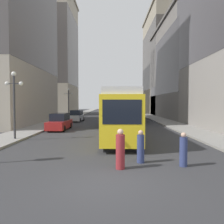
# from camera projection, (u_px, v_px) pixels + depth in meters

# --- Properties ---
(ground_plane) EXTENTS (200.00, 200.00, 0.00)m
(ground_plane) POSITION_uv_depth(u_px,v_px,m) (106.00, 183.00, 7.90)
(ground_plane) COLOR #303033
(sidewalk_left) EXTENTS (3.12, 120.00, 0.15)m
(sidewalk_left) POSITION_uv_depth(u_px,v_px,m) (72.00, 116.00, 47.82)
(sidewalk_left) COLOR gray
(sidewalk_left) RESTS_ON ground
(sidewalk_right) EXTENTS (3.12, 120.00, 0.15)m
(sidewalk_right) POSITION_uv_depth(u_px,v_px,m) (148.00, 116.00, 47.90)
(sidewalk_right) COLOR gray
(sidewalk_right) RESTS_ON ground
(streetcar) EXTENTS (2.84, 15.14, 3.89)m
(streetcar) POSITION_uv_depth(u_px,v_px,m) (118.00, 112.00, 19.59)
(streetcar) COLOR black
(streetcar) RESTS_ON ground
(transit_bus) EXTENTS (2.99, 12.08, 3.45)m
(transit_bus) POSITION_uv_depth(u_px,v_px,m) (132.00, 109.00, 37.74)
(transit_bus) COLOR black
(transit_bus) RESTS_ON ground
(parked_car_left_near) EXTENTS (2.06, 5.01, 1.82)m
(parked_car_left_near) POSITION_uv_depth(u_px,v_px,m) (76.00, 116.00, 34.96)
(parked_car_left_near) COLOR black
(parked_car_left_near) RESTS_ON ground
(parked_car_left_mid) EXTENTS (1.97, 5.00, 1.82)m
(parked_car_left_mid) POSITION_uv_depth(u_px,v_px,m) (59.00, 122.00, 23.71)
(parked_car_left_mid) COLOR black
(parked_car_left_mid) RESTS_ON ground
(pedestrian_crossing_near) EXTENTS (0.36, 0.36, 1.61)m
(pedestrian_crossing_near) POSITION_uv_depth(u_px,v_px,m) (140.00, 148.00, 10.63)
(pedestrian_crossing_near) COLOR navy
(pedestrian_crossing_near) RESTS_ON ground
(pedestrian_crossing_far) EXTENTS (0.36, 0.36, 1.59)m
(pedestrian_crossing_far) POSITION_uv_depth(u_px,v_px,m) (182.00, 150.00, 10.02)
(pedestrian_crossing_far) COLOR navy
(pedestrian_crossing_far) RESTS_ON ground
(pedestrian_on_sidewalk) EXTENTS (0.40, 0.40, 1.80)m
(pedestrian_on_sidewalk) POSITION_uv_depth(u_px,v_px,m) (119.00, 150.00, 9.62)
(pedestrian_on_sidewalk) COLOR maroon
(pedestrian_on_sidewalk) RESTS_ON ground
(lamp_post_left_near) EXTENTS (1.41, 0.36, 5.25)m
(lamp_post_left_near) POSITION_uv_depth(u_px,v_px,m) (13.00, 94.00, 16.80)
(lamp_post_left_near) COLOR #333338
(lamp_post_left_near) RESTS_ON sidewalk_left
(lamp_post_left_far) EXTENTS (1.41, 0.36, 5.39)m
(lamp_post_left_far) POSITION_uv_depth(u_px,v_px,m) (68.00, 99.00, 37.91)
(lamp_post_left_far) COLOR #333338
(lamp_post_left_far) RESTS_ON sidewalk_left
(building_left_corner) EXTENTS (11.91, 16.34, 30.81)m
(building_left_corner) POSITION_uv_depth(u_px,v_px,m) (51.00, 54.00, 56.95)
(building_left_corner) COLOR #B2A893
(building_left_corner) RESTS_ON ground
(building_right_midblock) EXTENTS (15.44, 21.15, 27.18)m
(building_right_midblock) POSITION_uv_depth(u_px,v_px,m) (174.00, 62.00, 58.52)
(building_right_midblock) COLOR gray
(building_right_midblock) RESTS_ON ground
(building_right_far) EXTENTS (15.83, 23.82, 19.08)m
(building_right_far) POSITION_uv_depth(u_px,v_px,m) (198.00, 69.00, 43.15)
(building_right_far) COLOR slate
(building_right_far) RESTS_ON ground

